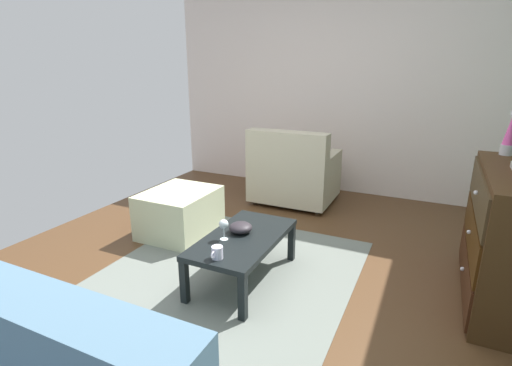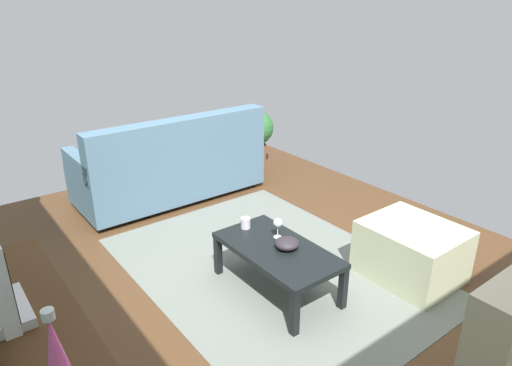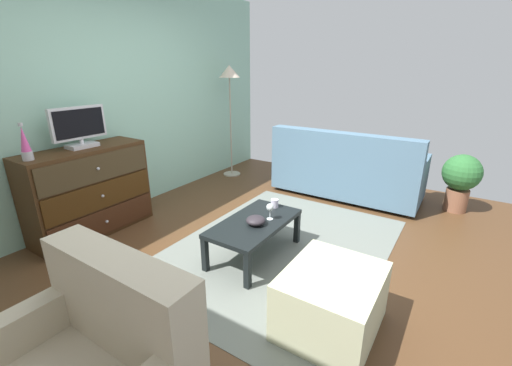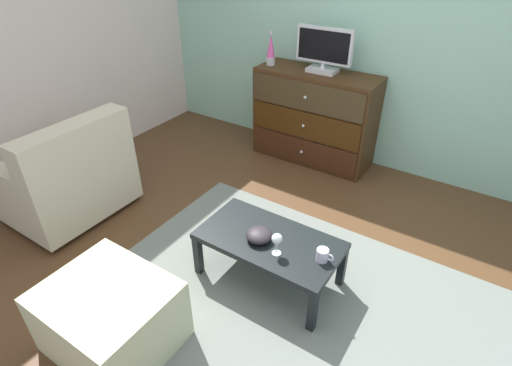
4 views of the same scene
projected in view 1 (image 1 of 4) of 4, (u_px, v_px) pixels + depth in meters
name	position (u px, v px, depth m)	size (l,w,h in m)	color
ground_plane	(247.00, 286.00, 2.94)	(5.73, 4.49, 0.05)	#4F331D
wall_plain_left	(341.00, 82.00, 4.79)	(0.12, 4.49, 2.75)	silver
area_rug	(211.00, 290.00, 2.84)	(2.60, 1.90, 0.01)	slate
dresser	(510.00, 238.00, 2.60)	(1.22, 0.49, 0.93)	#3D2511
lava_lamp	(509.00, 136.00, 2.88)	(0.09, 0.09, 0.33)	#B7B7BC
coffee_table	(243.00, 242.00, 2.90)	(0.96, 0.51, 0.36)	black
wine_glass	(224.00, 225.00, 2.79)	(0.07, 0.07, 0.16)	silver
mug	(217.00, 253.00, 2.54)	(0.11, 0.08, 0.08)	silver
bowl_decorative	(241.00, 228.00, 2.93)	(0.18, 0.18, 0.08)	#2A2429
armchair	(293.00, 174.00, 4.55)	(0.80, 0.92, 0.89)	#332319
ottoman	(180.00, 213.00, 3.74)	(0.70, 0.60, 0.43)	beige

